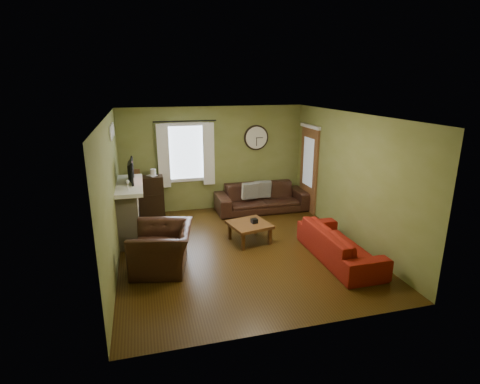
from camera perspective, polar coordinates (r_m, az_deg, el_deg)
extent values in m
cube|color=#38230A|center=(7.48, 0.04, -8.64)|extent=(4.60, 5.20, 0.00)
cube|color=white|center=(6.79, 0.05, 11.62)|extent=(4.60, 5.20, 0.00)
cube|color=olive|center=(6.83, -18.94, -0.38)|extent=(0.00, 5.20, 2.60)
cube|color=olive|center=(7.92, 16.37, 2.10)|extent=(0.00, 5.20, 2.60)
cube|color=olive|center=(9.50, -4.00, 5.07)|extent=(4.60, 0.00, 2.60)
cube|color=olive|center=(4.70, 8.27, -7.26)|extent=(4.60, 0.00, 2.60)
cube|color=tan|center=(8.14, -16.58, -3.05)|extent=(0.40, 1.40, 1.10)
cube|color=black|center=(8.22, -15.11, -4.60)|extent=(0.04, 0.60, 0.55)
cube|color=white|center=(7.97, -16.71, 0.97)|extent=(0.58, 1.60, 0.08)
imported|color=black|center=(8.06, -16.67, 2.72)|extent=(0.08, 0.60, 0.35)
cube|color=#994C3F|center=(8.04, -16.13, 3.15)|extent=(0.02, 0.62, 0.36)
cylinder|color=white|center=(7.42, -19.11, 8.42)|extent=(0.28, 0.28, 0.03)
cylinder|color=white|center=(7.77, -18.95, 8.76)|extent=(0.28, 0.28, 0.03)
cylinder|color=white|center=(8.11, -18.80, 9.07)|extent=(0.28, 0.28, 0.03)
cylinder|color=black|center=(9.13, -8.37, 10.63)|extent=(0.03, 0.03, 1.50)
cube|color=white|center=(9.20, -11.57, 5.35)|extent=(0.28, 0.04, 1.55)
cube|color=white|center=(9.32, -4.79, 5.77)|extent=(0.28, 0.04, 1.55)
cube|color=brown|center=(9.54, 10.44, 3.35)|extent=(0.05, 0.90, 2.10)
imported|color=#593619|center=(9.08, -13.66, 1.91)|extent=(0.28, 0.29, 0.02)
imported|color=black|center=(9.52, 3.34, -0.87)|extent=(2.32, 0.91, 0.68)
cube|color=gray|center=(9.51, 3.46, 0.44)|extent=(0.43, 0.16, 0.42)
cube|color=gray|center=(9.35, 1.53, 0.18)|extent=(0.42, 0.16, 0.41)
imported|color=maroon|center=(7.20, 14.91, -7.66)|extent=(0.80, 2.05, 0.60)
imported|color=black|center=(6.77, -11.72, -8.32)|extent=(1.22, 1.34, 0.76)
cube|color=black|center=(7.66, 2.18, -4.77)|extent=(0.14, 0.14, 0.09)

